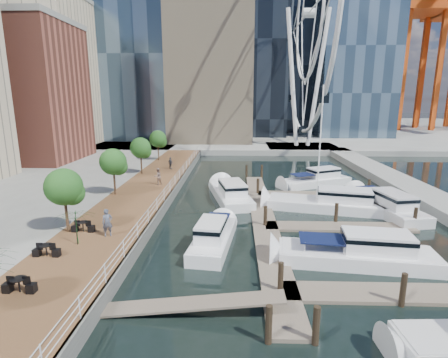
% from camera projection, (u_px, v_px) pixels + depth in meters
% --- Properties ---
extents(ground, '(520.00, 520.00, 0.00)m').
position_uv_depth(ground, '(226.00, 274.00, 20.93)').
color(ground, black).
rests_on(ground, ground).
extents(boardwalk, '(6.00, 60.00, 1.00)m').
position_uv_depth(boardwalk, '(142.00, 197.00, 35.73)').
color(boardwalk, brown).
rests_on(boardwalk, ground).
extents(seawall, '(0.25, 60.00, 1.00)m').
position_uv_depth(seawall, '(171.00, 197.00, 35.63)').
color(seawall, '#595954').
rests_on(seawall, ground).
extents(land_far, '(200.00, 114.00, 1.00)m').
position_uv_depth(land_far, '(234.00, 128.00, 120.18)').
color(land_far, gray).
rests_on(land_far, ground).
extents(breakwater, '(4.00, 60.00, 1.00)m').
position_uv_depth(breakwater, '(407.00, 187.00, 39.65)').
color(breakwater, gray).
rests_on(breakwater, ground).
extents(pier, '(14.00, 12.00, 1.00)m').
position_uv_depth(pier, '(302.00, 148.00, 71.02)').
color(pier, gray).
rests_on(pier, ground).
extents(railing, '(0.10, 60.00, 1.05)m').
position_uv_depth(railing, '(170.00, 187.00, 35.40)').
color(railing, white).
rests_on(railing, boardwalk).
extents(floating_docks, '(16.00, 34.00, 2.60)m').
position_uv_depth(floating_docks, '(321.00, 214.00, 30.28)').
color(floating_docks, '#6D6051').
rests_on(floating_docks, ground).
extents(ferris_wheel, '(5.80, 45.60, 47.80)m').
position_uv_depth(ferris_wheel, '(309.00, 13.00, 65.34)').
color(ferris_wheel, white).
rests_on(ferris_wheel, ground).
extents(street_trees, '(2.60, 42.60, 4.60)m').
position_uv_depth(street_trees, '(113.00, 162.00, 33.98)').
color(street_trees, '#3F2B1C').
rests_on(street_trees, ground).
extents(cafe_tables, '(2.50, 13.70, 0.74)m').
position_uv_depth(cafe_tables, '(34.00, 266.00, 19.02)').
color(cafe_tables, black).
rests_on(cafe_tables, ground).
extents(yacht_foreground, '(10.95, 4.12, 2.15)m').
position_uv_depth(yacht_foreground, '(356.00, 263.00, 22.31)').
color(yacht_foreground, white).
rests_on(yacht_foreground, ground).
extents(pedestrian_near, '(0.83, 0.74, 1.92)m').
position_uv_depth(pedestrian_near, '(107.00, 223.00, 23.99)').
color(pedestrian_near, '#474D5E').
rests_on(pedestrian_near, boardwalk).
extents(pedestrian_mid, '(1.14, 1.15, 1.87)m').
position_uv_depth(pedestrian_mid, '(158.00, 176.00, 38.48)').
color(pedestrian_mid, '#8A6C5F').
rests_on(pedestrian_mid, boardwalk).
extents(pedestrian_far, '(0.98, 0.92, 1.63)m').
position_uv_depth(pedestrian_far, '(171.00, 163.00, 47.14)').
color(pedestrian_far, '#363944').
rests_on(pedestrian_far, boardwalk).
extents(moored_yachts, '(19.48, 33.28, 11.50)m').
position_uv_depth(moored_yachts, '(320.00, 211.00, 32.68)').
color(moored_yachts, white).
rests_on(moored_yachts, ground).
extents(cafe_seating, '(4.19, 10.63, 2.46)m').
position_uv_depth(cafe_seating, '(19.00, 262.00, 17.62)').
color(cafe_seating, '#0F381B').
rests_on(cafe_seating, ground).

